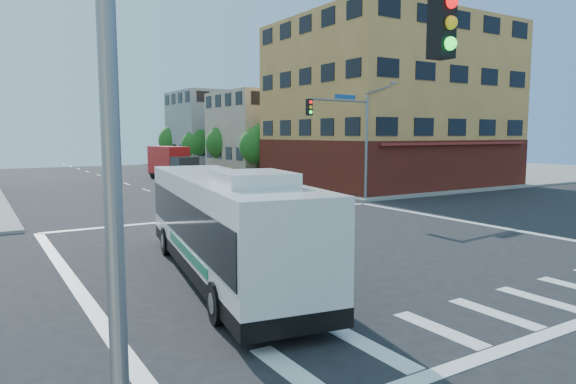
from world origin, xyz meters
TOP-DOWN VIEW (x-y plane):
  - ground at (0.00, 0.00)m, footprint 120.00×120.00m
  - sidewalk_ne at (35.00, 35.00)m, footprint 50.00×50.00m
  - corner_building_ne at (19.99, 18.48)m, footprint 18.10×15.44m
  - building_east_near at (16.98, 33.98)m, footprint 12.06×10.06m
  - building_east_far at (16.98, 47.98)m, footprint 12.06×10.06m
  - signal_mast_ne at (9.08, 10.62)m, footprint 7.91×1.13m
  - signal_mast_sw at (-9.08, -10.64)m, footprint 7.91×1.01m
  - street_tree_a at (11.90, 27.92)m, footprint 3.60×3.60m
  - street_tree_b at (11.90, 35.92)m, footprint 3.80×3.80m
  - street_tree_c at (11.90, 43.92)m, footprint 3.40×3.40m
  - street_tree_d at (11.90, 51.92)m, footprint 4.00×4.00m
  - transit_bus at (-5.37, -1.46)m, footprint 4.52×12.17m
  - box_truck at (4.98, 32.99)m, footprint 2.92×7.44m
  - parked_car at (8.14, 26.82)m, footprint 2.30×4.71m

SIDE VIEW (x-z plane):
  - ground at x=0.00m, z-range 0.00..0.00m
  - sidewalk_ne at x=35.00m, z-range 0.00..0.15m
  - parked_car at x=8.14m, z-range 0.00..1.55m
  - box_truck at x=4.98m, z-range -0.05..3.21m
  - transit_bus at x=-5.37m, z-range -0.04..3.49m
  - street_tree_c at x=11.90m, z-range 0.82..6.11m
  - street_tree_a at x=11.90m, z-range 0.83..6.35m
  - street_tree_b at x=11.90m, z-range 0.85..6.65m
  - street_tree_d at x=11.90m, z-range 0.87..6.90m
  - building_east_near at x=16.98m, z-range 0.01..9.01m
  - signal_mast_ne at x=9.08m, z-range 0.95..9.02m
  - signal_mast_sw at x=-9.08m, z-range 0.95..9.02m
  - building_east_far at x=16.98m, z-range 0.01..10.01m
  - corner_building_ne at x=19.99m, z-range -1.11..12.89m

